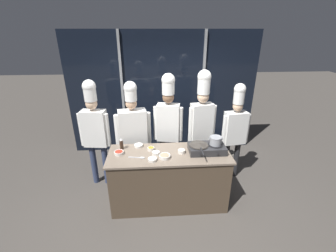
{
  "coord_description": "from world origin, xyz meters",
  "views": [
    {
      "loc": [
        -0.22,
        -2.99,
        2.69
      ],
      "look_at": [
        0.0,
        0.25,
        1.29
      ],
      "focal_mm": 24.0,
      "sensor_mm": 36.0,
      "label": 1
    }
  ],
  "objects": [
    {
      "name": "frying_pan",
      "position": [
        0.46,
        0.01,
        1.08
      ],
      "size": [
        0.3,
        0.51,
        0.04
      ],
      "color": "#38332D",
      "rests_on": "portable_stove"
    },
    {
      "name": "chef_line",
      "position": [
        0.03,
        0.68,
        1.23
      ],
      "size": [
        0.51,
        0.27,
        2.04
      ],
      "rotation": [
        0.0,
        0.0,
        2.95
      ],
      "color": "#232326",
      "rests_on": "ground_plane"
    },
    {
      "name": "portable_stove",
      "position": [
        0.59,
        0.01,
        1.0
      ],
      "size": [
        0.56,
        0.35,
        0.12
      ],
      "color": "#28282B",
      "rests_on": "demo_counter"
    },
    {
      "name": "stock_pot",
      "position": [
        0.71,
        0.01,
        1.13
      ],
      "size": [
        0.21,
        0.18,
        0.13
      ],
      "color": "#93969B",
      "rests_on": "portable_stove"
    },
    {
      "name": "chef_pastry",
      "position": [
        0.63,
        0.65,
        1.25
      ],
      "size": [
        0.5,
        0.27,
        2.09
      ],
      "rotation": [
        0.0,
        0.0,
        3.34
      ],
      "color": "#232326",
      "rests_on": "ground_plane"
    },
    {
      "name": "prep_bowl_mushrooms",
      "position": [
        -0.07,
        -0.12,
        0.97
      ],
      "size": [
        0.17,
        0.17,
        0.05
      ],
      "color": "silver",
      "rests_on": "demo_counter"
    },
    {
      "name": "chef_head",
      "position": [
        -1.24,
        0.62,
        1.15
      ],
      "size": [
        0.53,
        0.26,
        1.96
      ],
      "rotation": [
        0.0,
        0.0,
        3.02
      ],
      "color": "#2D3856",
      "rests_on": "ground_plane"
    },
    {
      "name": "prep_bowl_chili_flakes",
      "position": [
        -0.76,
        0.03,
        0.97
      ],
      "size": [
        0.15,
        0.15,
        0.05
      ],
      "color": "silver",
      "rests_on": "demo_counter"
    },
    {
      "name": "window_wall_back",
      "position": [
        0.0,
        1.9,
        1.35
      ],
      "size": [
        4.17,
        0.09,
        2.7
      ],
      "color": "black",
      "rests_on": "ground_plane"
    },
    {
      "name": "chef_sous",
      "position": [
        -0.59,
        0.61,
        1.1
      ],
      "size": [
        0.61,
        0.32,
        1.93
      ],
      "rotation": [
        0.0,
        0.0,
        3.31
      ],
      "color": "#2D3856",
      "rests_on": "ground_plane"
    },
    {
      "name": "chef_apprentice",
      "position": [
        1.25,
        0.64,
        1.07
      ],
      "size": [
        0.52,
        0.26,
        1.86
      ],
      "rotation": [
        0.0,
        0.0,
        3.28
      ],
      "color": "#232326",
      "rests_on": "ground_plane"
    },
    {
      "name": "serving_spoon_slotted",
      "position": [
        -0.44,
        -0.1,
        0.95
      ],
      "size": [
        0.25,
        0.07,
        0.02
      ],
      "color": "#B2B5BA",
      "rests_on": "demo_counter"
    },
    {
      "name": "squeeze_bottle_soy",
      "position": [
        -0.74,
        0.19,
        1.03
      ],
      "size": [
        0.06,
        0.06,
        0.2
      ],
      "color": "#332319",
      "rests_on": "demo_counter"
    },
    {
      "name": "demo_counter",
      "position": [
        0.0,
        0.0,
        0.47
      ],
      "size": [
        1.87,
        0.7,
        0.94
      ],
      "color": "#4C3D2D",
      "rests_on": "ground_plane"
    },
    {
      "name": "prep_bowl_carrots",
      "position": [
        -0.28,
        0.11,
        0.97
      ],
      "size": [
        0.11,
        0.11,
        0.05
      ],
      "color": "silver",
      "rests_on": "demo_counter"
    },
    {
      "name": "prep_bowl_noodles",
      "position": [
        0.19,
        -0.0,
        0.97
      ],
      "size": [
        0.11,
        0.11,
        0.06
      ],
      "color": "silver",
      "rests_on": "demo_counter"
    },
    {
      "name": "prep_bowl_bean_sprouts",
      "position": [
        -0.26,
        -0.19,
        0.96
      ],
      "size": [
        0.13,
        0.13,
        0.04
      ],
      "color": "silver",
      "rests_on": "demo_counter"
    },
    {
      "name": "prep_bowl_garlic",
      "position": [
        -0.2,
        -0.03,
        0.97
      ],
      "size": [
        0.12,
        0.12,
        0.06
      ],
      "color": "silver",
      "rests_on": "demo_counter"
    },
    {
      "name": "prep_bowl_rice",
      "position": [
        -0.48,
        0.25,
        0.96
      ],
      "size": [
        0.14,
        0.14,
        0.04
      ],
      "color": "silver",
      "rests_on": "demo_counter"
    },
    {
      "name": "ground_plane",
      "position": [
        0.0,
        0.0,
        0.0
      ],
      "size": [
        24.0,
        24.0,
        0.0
      ],
      "primitive_type": "plane",
      "color": "#47423D"
    }
  ]
}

